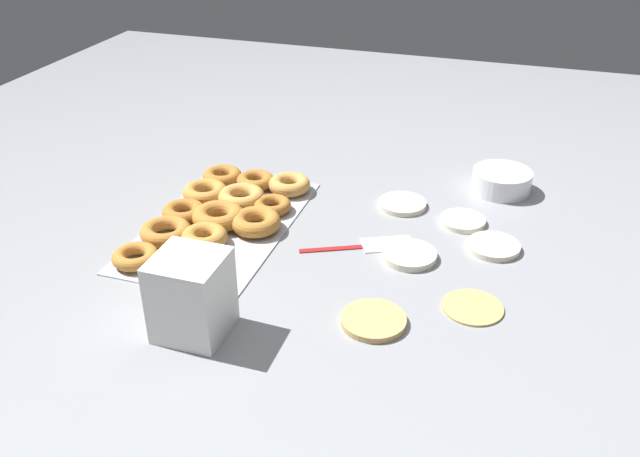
% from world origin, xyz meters
% --- Properties ---
extents(ground_plane, '(3.00, 3.00, 0.00)m').
position_xyz_m(ground_plane, '(0.00, 0.00, 0.00)').
color(ground_plane, gray).
extents(pancake_0, '(0.11, 0.11, 0.01)m').
position_xyz_m(pancake_0, '(-0.02, 0.08, 0.01)').
color(pancake_0, beige).
rests_on(pancake_0, ground_plane).
extents(pancake_1, '(0.11, 0.11, 0.01)m').
position_xyz_m(pancake_1, '(0.12, 0.22, 0.00)').
color(pancake_1, tan).
rests_on(pancake_1, ground_plane).
extents(pancake_2, '(0.11, 0.11, 0.01)m').
position_xyz_m(pancake_2, '(-0.11, 0.24, 0.01)').
color(pancake_2, beige).
rests_on(pancake_2, ground_plane).
extents(pancake_3, '(0.11, 0.11, 0.01)m').
position_xyz_m(pancake_3, '(-0.24, 0.02, 0.01)').
color(pancake_3, beige).
rests_on(pancake_3, ground_plane).
extents(pancake_4, '(0.12, 0.12, 0.01)m').
position_xyz_m(pancake_4, '(0.21, 0.06, 0.01)').
color(pancake_4, tan).
rests_on(pancake_4, ground_plane).
extents(pancake_5, '(0.10, 0.10, 0.01)m').
position_xyz_m(pancake_5, '(-0.20, 0.16, 0.01)').
color(pancake_5, silver).
rests_on(pancake_5, ground_plane).
extents(donut_tray, '(0.51, 0.30, 0.04)m').
position_xyz_m(donut_tray, '(-0.03, -0.36, 0.02)').
color(donut_tray, '#ADAFB5').
rests_on(donut_tray, ground_plane).
extents(batter_bowl, '(0.14, 0.14, 0.05)m').
position_xyz_m(batter_bowl, '(-0.39, 0.23, 0.03)').
color(batter_bowl, white).
rests_on(batter_bowl, ground_plane).
extents(container_stack, '(0.12, 0.12, 0.15)m').
position_xyz_m(container_stack, '(0.33, -0.23, 0.07)').
color(container_stack, white).
rests_on(container_stack, ground_plane).
extents(spatula, '(0.14, 0.23, 0.01)m').
position_xyz_m(spatula, '(-0.04, 0.00, 0.00)').
color(spatula, maroon).
rests_on(spatula, ground_plane).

